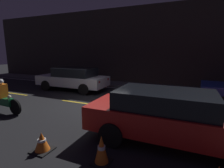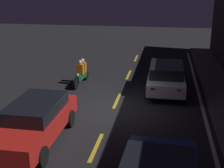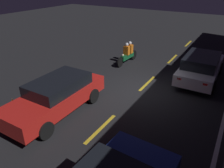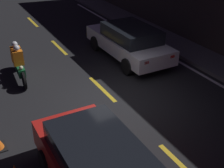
{
  "view_description": "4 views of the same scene",
  "coord_description": "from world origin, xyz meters",
  "px_view_note": "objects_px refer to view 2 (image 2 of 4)",
  "views": [
    {
      "loc": [
        3.8,
        -6.86,
        2.48
      ],
      "look_at": [
        0.6,
        0.39,
        0.98
      ],
      "focal_mm": 28.0,
      "sensor_mm": 36.0,
      "label": 1
    },
    {
      "loc": [
        12.7,
        2.16,
        5.3
      ],
      "look_at": [
        -0.13,
        -0.09,
        1.1
      ],
      "focal_mm": 50.0,
      "sensor_mm": 36.0,
      "label": 2
    },
    {
      "loc": [
        8.95,
        3.76,
        5.14
      ],
      "look_at": [
        1.73,
        -0.57,
        0.97
      ],
      "focal_mm": 35.0,
      "sensor_mm": 36.0,
      "label": 3
    },
    {
      "loc": [
        7.68,
        -4.25,
        5.42
      ],
      "look_at": [
        0.34,
        -0.32,
        0.92
      ],
      "focal_mm": 50.0,
      "sensor_mm": 36.0,
      "label": 4
    }
  ],
  "objects_px": {
    "sedan_white": "(166,76)",
    "traffic_cone_near": "(26,103)",
    "taxi_red": "(35,121)",
    "motorcycle": "(81,73)",
    "traffic_cone_mid": "(12,115)"
  },
  "relations": [
    {
      "from": "sedan_white",
      "to": "taxi_red",
      "type": "distance_m",
      "value": 7.76
    },
    {
      "from": "taxi_red",
      "to": "motorcycle",
      "type": "xyz_separation_m",
      "value": [
        -6.68,
        -0.17,
        -0.14
      ]
    },
    {
      "from": "taxi_red",
      "to": "traffic_cone_mid",
      "type": "height_order",
      "value": "taxi_red"
    },
    {
      "from": "taxi_red",
      "to": "traffic_cone_near",
      "type": "bearing_deg",
      "value": -149.23
    },
    {
      "from": "sedan_white",
      "to": "traffic_cone_near",
      "type": "xyz_separation_m",
      "value": [
        3.5,
        -6.13,
        -0.53
      ]
    },
    {
      "from": "sedan_white",
      "to": "traffic_cone_near",
      "type": "relative_size",
      "value": 9.18
    },
    {
      "from": "sedan_white",
      "to": "traffic_cone_mid",
      "type": "distance_m",
      "value": 7.85
    },
    {
      "from": "sedan_white",
      "to": "traffic_cone_near",
      "type": "bearing_deg",
      "value": 119.36
    },
    {
      "from": "motorcycle",
      "to": "traffic_cone_mid",
      "type": "relative_size",
      "value": 3.59
    },
    {
      "from": "taxi_red",
      "to": "traffic_cone_near",
      "type": "relative_size",
      "value": 9.3
    },
    {
      "from": "sedan_white",
      "to": "taxi_red",
      "type": "relative_size",
      "value": 0.99
    },
    {
      "from": "sedan_white",
      "to": "taxi_red",
      "type": "height_order",
      "value": "taxi_red"
    },
    {
      "from": "taxi_red",
      "to": "traffic_cone_near",
      "type": "height_order",
      "value": "taxi_red"
    },
    {
      "from": "sedan_white",
      "to": "motorcycle",
      "type": "relative_size",
      "value": 1.92
    },
    {
      "from": "traffic_cone_near",
      "to": "motorcycle",
      "type": "bearing_deg",
      "value": 157.96
    }
  ]
}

